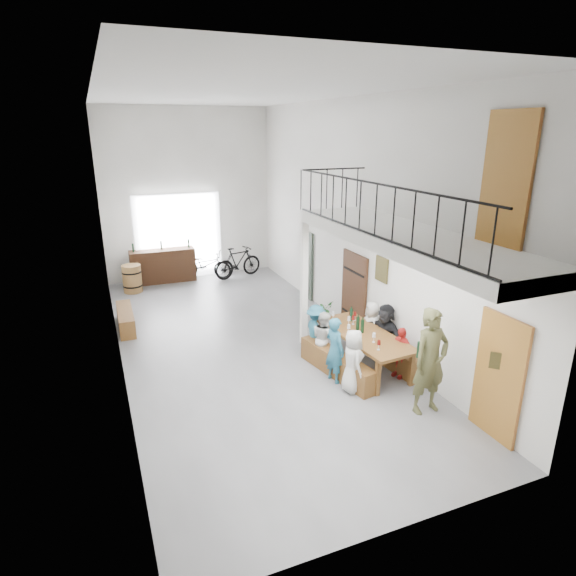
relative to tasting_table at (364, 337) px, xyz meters
name	(u,v)px	position (x,y,z in m)	size (l,w,h in m)	color
floor	(245,344)	(-1.95, 2.08, -0.71)	(12.00, 12.00, 0.00)	slate
room_walls	(240,191)	(-1.95, 2.08, 2.85)	(12.00, 12.00, 12.00)	white
gateway_portal	(179,237)	(-2.35, 8.02, 0.69)	(2.80, 0.08, 2.80)	white
right_wall_decor	(393,283)	(0.75, 0.21, 1.04)	(0.07, 8.28, 5.07)	#966021
balcony	(404,241)	(0.03, -1.05, 2.26)	(1.52, 5.62, 4.00)	white
tasting_table	(364,337)	(0.00, 0.00, 0.00)	(1.17, 2.45, 0.79)	brown
bench_inner	(337,364)	(-0.66, -0.06, -0.46)	(0.34, 2.10, 0.48)	brown
bench_wall	(386,353)	(0.56, 0.00, -0.47)	(0.26, 2.02, 0.47)	brown
tableware	(356,323)	(-0.04, 0.31, 0.21)	(0.55, 1.74, 0.35)	black
side_bench	(126,319)	(-4.45, 4.15, -0.47)	(0.37, 1.67, 0.47)	brown
oak_barrel	(132,279)	(-4.01, 7.02, -0.28)	(0.58, 0.58, 0.86)	brown
serving_counter	(163,266)	(-2.97, 7.73, -0.16)	(2.05, 0.57, 1.08)	#3D1F0F
counter_bottles	(161,245)	(-2.97, 7.75, 0.52)	(1.81, 0.12, 0.28)	black
guest_left_a	(353,361)	(-0.68, -0.72, -0.08)	(0.61, 0.40, 1.26)	silver
guest_left_b	(335,350)	(-0.81, -0.23, -0.03)	(0.49, 0.32, 1.35)	#25637C
guest_left_c	(324,338)	(-0.69, 0.49, -0.11)	(0.58, 0.45, 1.19)	silver
guest_left_d	(316,331)	(-0.68, 0.90, -0.11)	(0.77, 0.44, 1.19)	#25637C
guest_right_a	(400,352)	(0.49, -0.58, -0.17)	(0.63, 0.26, 1.07)	red
guest_right_b	(385,333)	(0.57, 0.11, -0.05)	(1.21, 0.39, 1.31)	black
guest_right_c	(371,327)	(0.55, 0.60, -0.11)	(0.59, 0.38, 1.20)	silver
host_standing	(430,361)	(0.22, -1.81, 0.26)	(0.71, 0.46, 1.94)	#4C4D2B
potted_plant	(324,309)	(0.50, 2.85, -0.47)	(0.43, 0.37, 0.48)	#17551A
bicycle_near	(205,265)	(-1.59, 7.65, -0.25)	(0.61, 1.75, 0.92)	black
bicycle_far	(238,262)	(-0.55, 7.29, -0.18)	(0.49, 1.75, 1.05)	black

